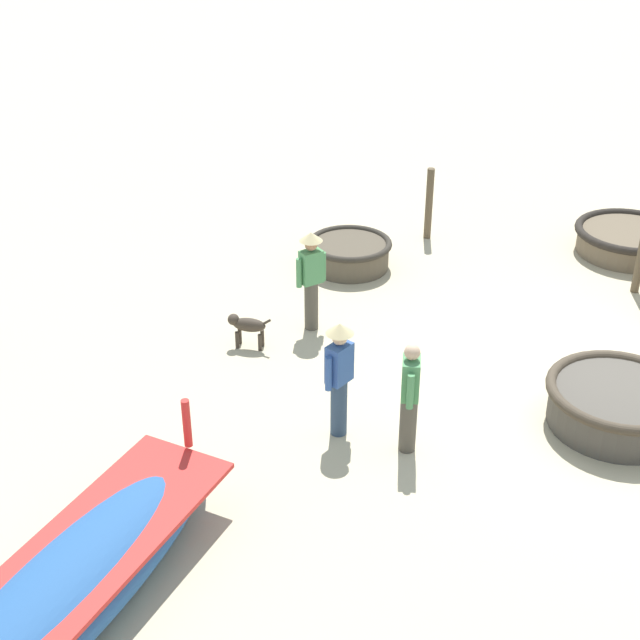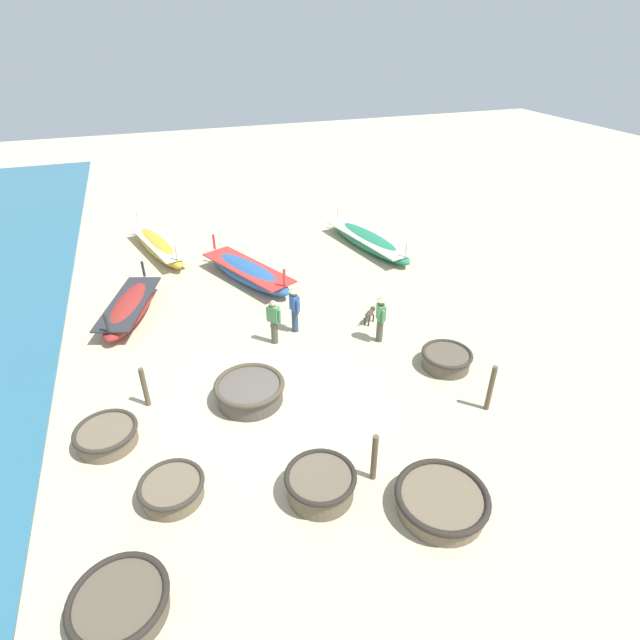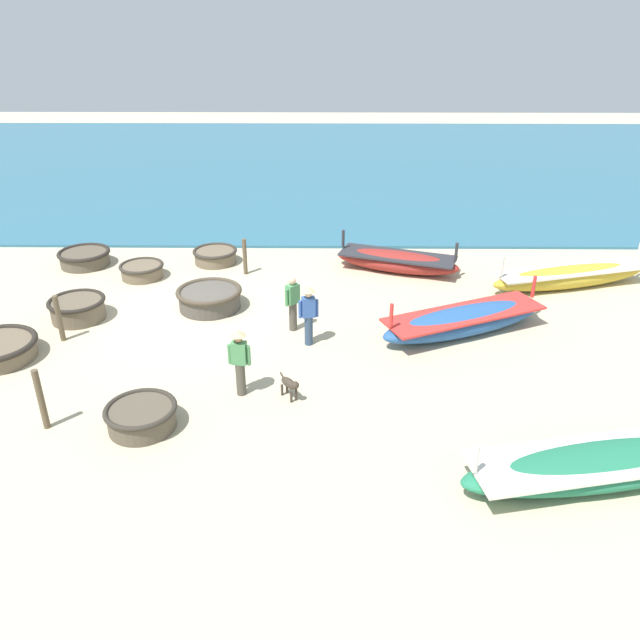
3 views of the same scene
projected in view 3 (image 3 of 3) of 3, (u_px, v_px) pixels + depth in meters
ground_plane at (192, 314)px, 18.24m from camera, size 80.00×80.00×0.00m
sea at (328, 164)px, 35.76m from camera, size 28.00×52.00×0.10m
coracle_front_left at (78, 308)px, 17.81m from camera, size 1.61×1.61×0.63m
coracle_upturned at (85, 257)px, 21.61m from camera, size 1.77×1.77×0.53m
coracle_beside_post at (215, 255)px, 21.83m from camera, size 1.55×1.55×0.49m
coracle_tilted at (141, 416)px, 13.17m from camera, size 1.53×1.53×0.53m
coracle_far_right at (209, 298)px, 18.47m from camera, size 1.95×1.95×0.62m
coracle_nearest at (142, 270)px, 20.62m from camera, size 1.45×1.45×0.48m
long_boat_green_hull at (464, 321)px, 17.02m from camera, size 3.15×5.05×1.31m
long_boat_red_hull at (397, 261)px, 21.09m from camera, size 2.49×4.36×1.24m
long_boat_ochre_hull at (605, 464)px, 11.70m from camera, size 2.38×5.88×1.16m
long_boat_white_hull at (569, 276)px, 19.85m from camera, size 2.35×5.43×1.28m
fisherman_crouching at (239, 358)px, 14.03m from camera, size 0.36×0.53×1.67m
fisherman_with_hat at (308, 312)px, 16.18m from camera, size 0.36×0.52×1.67m
fisherman_hauling at (293, 302)px, 16.98m from camera, size 0.40×0.40×1.57m
dog at (290, 385)px, 14.12m from camera, size 0.57×0.48×0.55m
mooring_post_shoreline at (245, 257)px, 20.75m from camera, size 0.14×0.14×1.23m
mooring_post_inland at (59, 318)px, 16.51m from camera, size 0.14×0.14×1.31m
mooring_post_mid_beach at (41, 399)px, 12.98m from camera, size 0.14×0.14×1.42m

